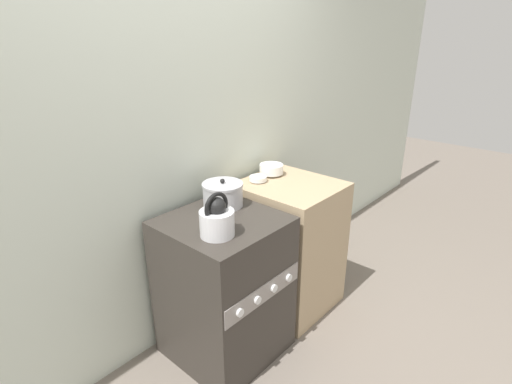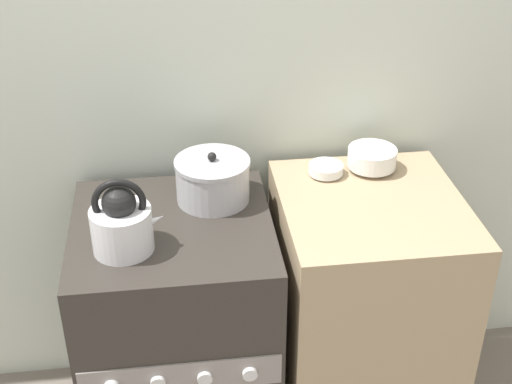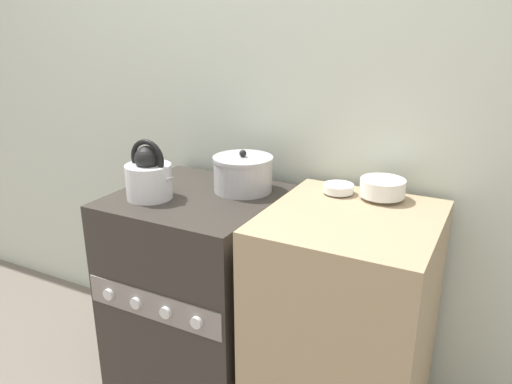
{
  "view_description": "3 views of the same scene",
  "coord_description": "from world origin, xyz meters",
  "px_view_note": "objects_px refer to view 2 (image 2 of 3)",
  "views": [
    {
      "loc": [
        -1.35,
        -1.13,
        1.83
      ],
      "look_at": [
        0.25,
        0.28,
        0.97
      ],
      "focal_mm": 28.0,
      "sensor_mm": 36.0,
      "label": 1
    },
    {
      "loc": [
        0.02,
        -1.52,
        2.07
      ],
      "look_at": [
        0.26,
        0.33,
        0.96
      ],
      "focal_mm": 50.0,
      "sensor_mm": 36.0,
      "label": 2
    },
    {
      "loc": [
        1.06,
        -1.22,
        1.54
      ],
      "look_at": [
        0.25,
        0.33,
        0.92
      ],
      "focal_mm": 35.0,
      "sensor_mm": 36.0,
      "label": 3
    }
  ],
  "objects_px": {
    "enamel_bowl": "(372,158)",
    "stove": "(179,334)",
    "kettle": "(122,223)",
    "cooking_pot": "(213,180)",
    "small_ceramic_bowl": "(326,169)"
  },
  "relations": [
    {
      "from": "cooking_pot",
      "to": "small_ceramic_bowl",
      "type": "relative_size",
      "value": 2.09
    },
    {
      "from": "cooking_pot",
      "to": "stove",
      "type": "bearing_deg",
      "value": -135.92
    },
    {
      "from": "enamel_bowl",
      "to": "stove",
      "type": "bearing_deg",
      "value": -162.86
    },
    {
      "from": "small_ceramic_bowl",
      "to": "stove",
      "type": "bearing_deg",
      "value": -159.68
    },
    {
      "from": "cooking_pot",
      "to": "enamel_bowl",
      "type": "height_order",
      "value": "cooking_pot"
    },
    {
      "from": "stove",
      "to": "small_ceramic_bowl",
      "type": "bearing_deg",
      "value": 20.32
    },
    {
      "from": "kettle",
      "to": "cooking_pot",
      "type": "height_order",
      "value": "kettle"
    },
    {
      "from": "kettle",
      "to": "small_ceramic_bowl",
      "type": "distance_m",
      "value": 0.72
    },
    {
      "from": "kettle",
      "to": "enamel_bowl",
      "type": "xyz_separation_m",
      "value": [
        0.81,
        0.32,
        -0.02
      ]
    },
    {
      "from": "small_ceramic_bowl",
      "to": "cooking_pot",
      "type": "bearing_deg",
      "value": -171.38
    },
    {
      "from": "stove",
      "to": "enamel_bowl",
      "type": "distance_m",
      "value": 0.87
    },
    {
      "from": "cooking_pot",
      "to": "small_ceramic_bowl",
      "type": "bearing_deg",
      "value": 8.62
    },
    {
      "from": "enamel_bowl",
      "to": "small_ceramic_bowl",
      "type": "xyz_separation_m",
      "value": [
        -0.16,
        -0.02,
        -0.02
      ]
    },
    {
      "from": "kettle",
      "to": "enamel_bowl",
      "type": "bearing_deg",
      "value": 21.28
    },
    {
      "from": "stove",
      "to": "cooking_pot",
      "type": "height_order",
      "value": "cooking_pot"
    }
  ]
}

